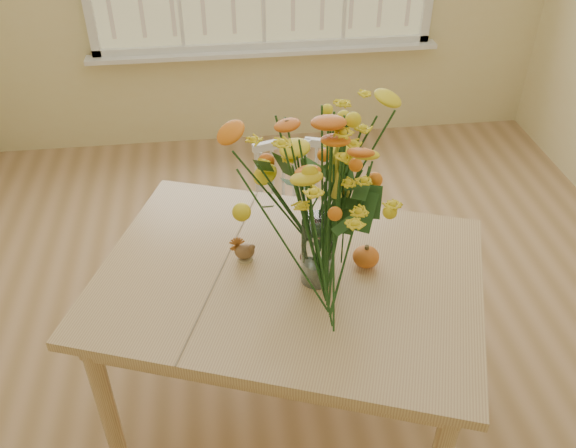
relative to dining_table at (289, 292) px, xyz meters
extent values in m
cube|color=#A77F50|center=(0.14, 0.19, -0.67)|extent=(4.00, 4.50, 0.01)
cube|color=white|center=(0.14, 2.37, 0.03)|extent=(2.42, 0.12, 0.03)
cube|color=tan|center=(0.00, 0.00, 0.07)|extent=(1.67, 1.43, 0.04)
cube|color=tan|center=(0.00, 0.00, 0.00)|extent=(1.52, 1.27, 0.10)
cylinder|color=tan|center=(-0.72, -0.18, -0.31)|extent=(0.07, 0.07, 0.72)
cylinder|color=tan|center=(-0.44, 0.60, -0.31)|extent=(0.07, 0.07, 0.72)
cylinder|color=tan|center=(0.72, 0.18, -0.31)|extent=(0.07, 0.07, 0.72)
cube|color=white|center=(0.13, 0.65, -0.26)|extent=(0.40, 0.38, 0.05)
cube|color=white|center=(0.13, 0.80, -0.04)|extent=(0.39, 0.05, 0.45)
cylinder|color=white|center=(-0.03, 0.51, -0.47)|extent=(0.03, 0.03, 0.38)
cylinder|color=white|center=(-0.02, 0.80, -0.47)|extent=(0.03, 0.03, 0.38)
cylinder|color=white|center=(0.27, 0.51, -0.47)|extent=(0.03, 0.03, 0.38)
cylinder|color=white|center=(0.28, 0.79, -0.47)|extent=(0.03, 0.03, 0.38)
cylinder|color=white|center=(0.10, -0.04, 0.23)|extent=(0.12, 0.12, 0.27)
ellipsoid|color=orange|center=(0.29, 0.01, 0.13)|extent=(0.10, 0.10, 0.08)
cylinder|color=#CCB78C|center=(-0.15, 0.11, 0.10)|extent=(0.06, 0.06, 0.01)
ellipsoid|color=brown|center=(-0.15, 0.11, 0.13)|extent=(0.08, 0.06, 0.06)
ellipsoid|color=#38160F|center=(0.09, 0.04, 0.12)|extent=(0.07, 0.07, 0.07)
camera|label=1|loc=(-0.22, -1.68, 1.61)|focal=38.00mm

